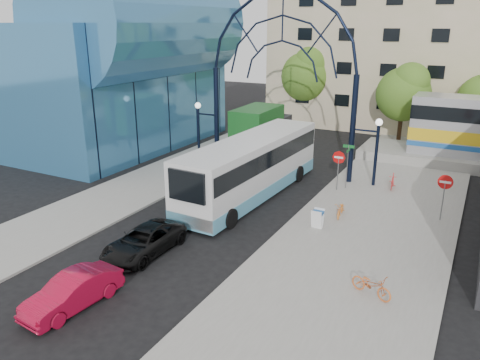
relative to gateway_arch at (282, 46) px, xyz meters
The scene contains 19 objects.
ground 16.41m from the gateway_arch, 90.00° to the right, with size 120.00×120.00×0.00m, color black.
sidewalk_east 15.37m from the gateway_arch, 51.34° to the right, with size 8.00×56.00×0.12m, color gray.
plaza_west 13.36m from the gateway_arch, 129.09° to the right, with size 5.00×50.00×0.12m, color gray.
gateway_arch is the anchor object (origin of this frame).
stop_sign 8.37m from the gateway_arch, 22.63° to the right, with size 0.80×0.07×2.50m.
do_not_enter_sign 13.43m from the gateway_arch, 19.99° to the right, with size 0.76×0.07×2.48m.
street_name_sign 8.38m from the gateway_arch, 15.07° to the right, with size 0.70×0.70×2.80m.
sandwich_board 12.52m from the gateway_arch, 55.09° to the right, with size 0.55×0.61×0.99m.
transit_hall 15.45m from the gateway_arch, behind, with size 16.50×18.00×14.50m.
apartment_block 21.12m from the gateway_arch, 84.55° to the left, with size 20.00×12.10×14.00m.
tree_north_a 13.98m from the gateway_arch, 62.83° to the left, with size 4.48×4.48×7.00m.
tree_north_b 16.72m from the gateway_arch, 103.68° to the left, with size 5.12×5.12×8.00m.
city_bus 8.44m from the gateway_arch, 85.31° to the right, with size 3.47×13.01×3.54m.
green_truck 9.32m from the gateway_arch, 126.14° to the left, with size 2.93×7.23×3.62m.
black_suv 16.22m from the gateway_arch, 92.03° to the right, with size 2.02×4.39×1.22m, color black.
red_sedan 20.33m from the gateway_arch, 90.28° to the right, with size 1.34×3.85×1.27m, color #AC0A2B.
bike_near_a 11.79m from the gateway_arch, 44.01° to the right, with size 0.54×1.54×0.81m, color orange.
bike_near_b 11.14m from the gateway_arch, ahead, with size 0.44×1.56×0.94m, color red.
bike_far_a 17.95m from the gateway_arch, 53.99° to the right, with size 0.60×1.72×0.90m, color #CA5E28.
Camera 1 is at (12.30, -15.01, 9.96)m, focal length 35.00 mm.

